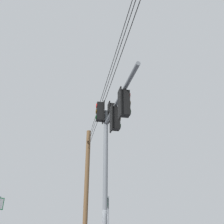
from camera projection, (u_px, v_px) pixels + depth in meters
name	position (u px, v px, depth m)	size (l,w,h in m)	color
signal_mast_assembly	(110.00, 137.00, 10.00)	(3.81, 3.91, 7.28)	slate
utility_pole_wooden	(87.00, 185.00, 19.27)	(0.99, 1.43, 9.22)	brown
overhead_wire_span	(110.00, 79.00, 11.13)	(14.15, 15.75, 1.07)	black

